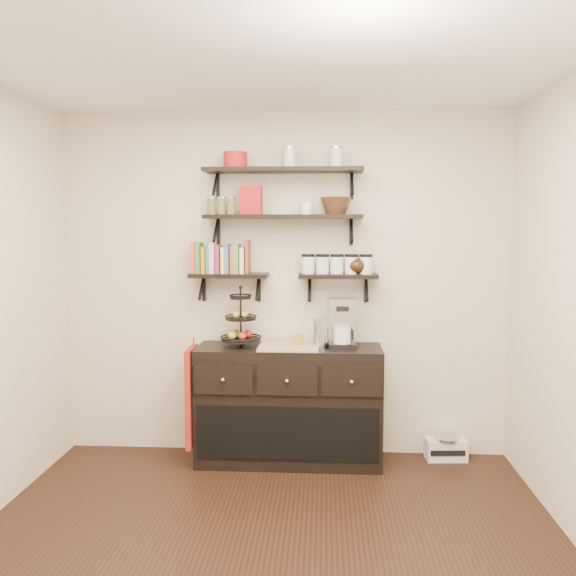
{
  "coord_description": "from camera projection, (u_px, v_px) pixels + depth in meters",
  "views": [
    {
      "loc": [
        0.32,
        -3.03,
        1.82
      ],
      "look_at": [
        0.06,
        1.15,
        1.39
      ],
      "focal_mm": 38.0,
      "sensor_mm": 36.0,
      "label": 1
    }
  ],
  "objects": [
    {
      "name": "candle",
      "position": [
        298.0,
        340.0,
        4.61
      ],
      "size": [
        0.08,
        0.08,
        0.08
      ],
      "primitive_type": "cube",
      "color": "olive",
      "rests_on": "sideboard"
    },
    {
      "name": "floor",
      "position": [
        263.0,
        571.0,
        3.21
      ],
      "size": [
        3.5,
        3.5,
        0.0
      ],
      "primitive_type": "plane",
      "color": "black",
      "rests_on": "ground"
    },
    {
      "name": "recipe_box",
      "position": [
        251.0,
        200.0,
        4.63
      ],
      "size": [
        0.17,
        0.08,
        0.22
      ],
      "primitive_type": "cube",
      "rotation": [
        0.0,
        0.0,
        -0.14
      ],
      "color": "#B0141B",
      "rests_on": "shelf_mid"
    },
    {
      "name": "ceiling",
      "position": [
        260.0,
        42.0,
        2.94
      ],
      "size": [
        3.5,
        3.5,
        0.02
      ],
      "primitive_type": "cube",
      "color": "white",
      "rests_on": "back_wall"
    },
    {
      "name": "shelf_low_right",
      "position": [
        338.0,
        277.0,
        4.66
      ],
      "size": [
        0.6,
        0.25,
        0.23
      ],
      "color": "black",
      "rests_on": "back_wall"
    },
    {
      "name": "shelf_low_left",
      "position": [
        229.0,
        276.0,
        4.71
      ],
      "size": [
        0.6,
        0.25,
        0.23
      ],
      "color": "black",
      "rests_on": "back_wall"
    },
    {
      "name": "teapot",
      "position": [
        357.0,
        264.0,
        4.64
      ],
      "size": [
        0.2,
        0.15,
        0.15
      ],
      "primitive_type": null,
      "rotation": [
        0.0,
        0.0,
        -0.04
      ],
      "color": "black",
      "rests_on": "shelf_low_right"
    },
    {
      "name": "walnut_bowl",
      "position": [
        336.0,
        206.0,
        4.59
      ],
      "size": [
        0.24,
        0.24,
        0.13
      ],
      "primitive_type": null,
      "color": "black",
      "rests_on": "shelf_mid"
    },
    {
      "name": "thermal_carafe",
      "position": [
        321.0,
        333.0,
        4.58
      ],
      "size": [
        0.11,
        0.11,
        0.22
      ],
      "primitive_type": "cylinder",
      "color": "silver",
      "rests_on": "sideboard"
    },
    {
      "name": "back_wall",
      "position": [
        284.0,
        285.0,
        4.81
      ],
      "size": [
        3.5,
        0.02,
        2.7
      ],
      "primitive_type": "cube",
      "color": "beige",
      "rests_on": "ground"
    },
    {
      "name": "apron",
      "position": [
        192.0,
        396.0,
        4.61
      ],
      "size": [
        0.04,
        0.32,
        0.75
      ],
      "primitive_type": "cube",
      "color": "maroon",
      "rests_on": "sideboard"
    },
    {
      "name": "shelf_mid",
      "position": [
        283.0,
        217.0,
        4.63
      ],
      "size": [
        1.2,
        0.27,
        0.23
      ],
      "color": "black",
      "rests_on": "back_wall"
    },
    {
      "name": "shelf_top",
      "position": [
        283.0,
        170.0,
        4.59
      ],
      "size": [
        1.2,
        0.27,
        0.23
      ],
      "color": "black",
      "rests_on": "back_wall"
    },
    {
      "name": "ramekins",
      "position": [
        307.0,
        208.0,
        4.61
      ],
      "size": [
        0.09,
        0.09,
        0.1
      ],
      "primitive_type": "cylinder",
      "color": "white",
      "rests_on": "shelf_mid"
    },
    {
      "name": "cookbooks",
      "position": [
        222.0,
        258.0,
        4.7
      ],
      "size": [
        0.43,
        0.15,
        0.26
      ],
      "color": "red",
      "rests_on": "shelf_low_left"
    },
    {
      "name": "red_pot",
      "position": [
        235.0,
        160.0,
        4.6
      ],
      "size": [
        0.18,
        0.18,
        0.12
      ],
      "primitive_type": "cylinder",
      "color": "#B0141B",
      "rests_on": "shelf_top"
    },
    {
      "name": "radio",
      "position": [
        446.0,
        448.0,
        4.74
      ],
      "size": [
        0.32,
        0.22,
        0.18
      ],
      "rotation": [
        0.0,
        0.0,
        0.08
      ],
      "color": "silver",
      "rests_on": "floor"
    },
    {
      "name": "glass_canisters",
      "position": [
        337.0,
        265.0,
        4.65
      ],
      "size": [
        0.54,
        0.1,
        0.13
      ],
      "color": "silver",
      "rests_on": "shelf_low_right"
    },
    {
      "name": "sideboard",
      "position": [
        289.0,
        404.0,
        4.67
      ],
      "size": [
        1.4,
        0.5,
        0.92
      ],
      "color": "black",
      "rests_on": "floor"
    },
    {
      "name": "coffee_maker",
      "position": [
        342.0,
        324.0,
        4.61
      ],
      "size": [
        0.22,
        0.21,
        0.38
      ],
      "rotation": [
        0.0,
        0.0,
        0.1
      ],
      "color": "black",
      "rests_on": "sideboard"
    },
    {
      "name": "fruit_stand",
      "position": [
        241.0,
        326.0,
        4.63
      ],
      "size": [
        0.3,
        0.3,
        0.44
      ],
      "rotation": [
        0.0,
        0.0,
        -0.18
      ],
      "color": "black",
      "rests_on": "sideboard"
    }
  ]
}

